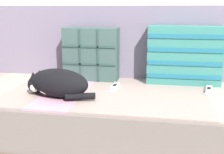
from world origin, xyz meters
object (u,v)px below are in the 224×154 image
object	(u,v)px
throw_pillow_striped	(184,55)
couch	(90,119)
game_remote_far	(209,90)
game_remote_near	(115,86)
sleeping_cat	(56,83)
throw_pillow_quilted	(91,54)

from	to	relation	value
throw_pillow_striped	couch	bearing A→B (deg)	-158.08
throw_pillow_striped	game_remote_far	world-z (taller)	throw_pillow_striped
game_remote_near	game_remote_far	distance (m)	0.57
sleeping_cat	game_remote_far	world-z (taller)	sleeping_cat
couch	sleeping_cat	bearing A→B (deg)	-127.31
couch	sleeping_cat	xyz separation A→B (m)	(-0.14, -0.19, 0.28)
throw_pillow_striped	sleeping_cat	distance (m)	0.84
throw_pillow_quilted	throw_pillow_striped	world-z (taller)	throw_pillow_striped
throw_pillow_striped	game_remote_near	world-z (taller)	throw_pillow_striped
game_remote_near	game_remote_far	size ratio (longest dim) A/B	1.01
throw_pillow_striped	game_remote_far	bearing A→B (deg)	-47.08
sleeping_cat	game_remote_far	bearing A→B (deg)	16.65
game_remote_far	throw_pillow_quilted	bearing A→B (deg)	168.34
sleeping_cat	game_remote_near	world-z (taller)	sleeping_cat
game_remote_near	sleeping_cat	bearing A→B (deg)	-141.96
sleeping_cat	game_remote_far	xyz separation A→B (m)	(0.87, 0.26, -0.07)
throw_pillow_quilted	sleeping_cat	world-z (taller)	throw_pillow_quilted
throw_pillow_quilted	sleeping_cat	distance (m)	0.44
game_remote_far	couch	bearing A→B (deg)	-174.13
throw_pillow_quilted	game_remote_far	xyz separation A→B (m)	(0.77, -0.16, -0.17)
throw_pillow_quilted	game_remote_far	size ratio (longest dim) A/B	2.00
throw_pillow_quilted	game_remote_far	world-z (taller)	throw_pillow_quilted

